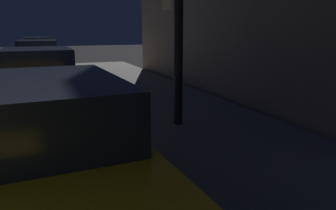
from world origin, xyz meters
The scene contains 4 objects.
car_yellow_cab centered at (2.85, 3.79, 0.71)m, with size 2.15×4.39×1.43m.
car_blue centered at (2.85, 9.28, 0.71)m, with size 2.12×4.24×1.43m.
car_silver centered at (2.85, 16.19, 0.71)m, with size 2.15×4.60×1.43m.
car_white centered at (2.85, 22.34, 0.71)m, with size 2.13×4.56×1.43m.
Camera 1 is at (2.92, 0.62, 1.89)m, focal length 33.70 mm.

